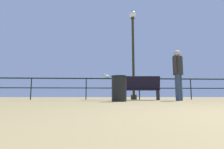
{
  "coord_description": "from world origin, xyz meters",
  "views": [
    {
      "loc": [
        -1.68,
        -0.76,
        0.16
      ],
      "look_at": [
        -1.28,
        6.66,
        1.08
      ],
      "focal_mm": 28.14,
      "sensor_mm": 36.0,
      "label": 1
    }
  ],
  "objects_px": {
    "lamppost_center": "(133,48)",
    "seagull_on_rail": "(106,76)",
    "bench_near_left": "(142,88)",
    "person_by_bench": "(178,71)",
    "trash_bin": "(119,89)"
  },
  "relations": [
    {
      "from": "bench_near_left",
      "to": "seagull_on_rail",
      "type": "xyz_separation_m",
      "value": [
        -1.45,
        0.78,
        0.56
      ]
    },
    {
      "from": "lamppost_center",
      "to": "trash_bin",
      "type": "bearing_deg",
      "value": -108.31
    },
    {
      "from": "bench_near_left",
      "to": "seagull_on_rail",
      "type": "height_order",
      "value": "seagull_on_rail"
    },
    {
      "from": "bench_near_left",
      "to": "seagull_on_rail",
      "type": "distance_m",
      "value": 1.74
    },
    {
      "from": "lamppost_center",
      "to": "trash_bin",
      "type": "distance_m",
      "value": 3.75
    },
    {
      "from": "person_by_bench",
      "to": "trash_bin",
      "type": "xyz_separation_m",
      "value": [
        -2.21,
        -0.83,
        -0.65
      ]
    },
    {
      "from": "bench_near_left",
      "to": "person_by_bench",
      "type": "xyz_separation_m",
      "value": [
        1.09,
        -1.03,
        0.53
      ]
    },
    {
      "from": "person_by_bench",
      "to": "seagull_on_rail",
      "type": "bearing_deg",
      "value": 144.58
    },
    {
      "from": "lamppost_center",
      "to": "seagull_on_rail",
      "type": "height_order",
      "value": "lamppost_center"
    },
    {
      "from": "seagull_on_rail",
      "to": "person_by_bench",
      "type": "bearing_deg",
      "value": -35.42
    },
    {
      "from": "bench_near_left",
      "to": "person_by_bench",
      "type": "relative_size",
      "value": 0.79
    },
    {
      "from": "bench_near_left",
      "to": "lamppost_center",
      "type": "distance_m",
      "value": 2.27
    },
    {
      "from": "seagull_on_rail",
      "to": "trash_bin",
      "type": "height_order",
      "value": "seagull_on_rail"
    },
    {
      "from": "lamppost_center",
      "to": "person_by_bench",
      "type": "relative_size",
      "value": 2.45
    },
    {
      "from": "lamppost_center",
      "to": "seagull_on_rail",
      "type": "bearing_deg",
      "value": -167.05
    }
  ]
}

